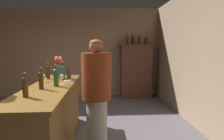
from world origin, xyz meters
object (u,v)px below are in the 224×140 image
Objects in this scene: wine_bottle_chardonnay at (56,77)px; bartender at (97,96)px; wine_bottle_syrah at (25,86)px; bar_counter at (51,117)px; display_bottle_center at (139,40)px; flower_arrangement at (59,68)px; wine_bottle_riesling at (63,72)px; wine_glass_front at (43,76)px; wine_bottle_malbec at (69,71)px; display_cabinet at (136,70)px; wine_glass_mid at (62,77)px; display_bottle_midleft at (132,40)px; display_bottle_left at (127,40)px; display_bottle_midright at (146,41)px; wine_bottle_rose at (48,71)px; wine_bottle_pinot at (41,79)px; cheese_plate at (68,81)px.

bartender is (0.62, -0.35, -0.22)m from wine_bottle_chardonnay.
bartender is at bearing 18.15° from wine_bottle_syrah.
display_bottle_center is (1.99, 2.92, 1.33)m from bar_counter.
flower_arrangement reaches higher than wine_bottle_syrah.
wine_bottle_riesling is 0.77× the size of flower_arrangement.
wine_glass_front is (-0.21, 0.36, 0.59)m from bar_counter.
bartender reaches higher than flower_arrangement.
wine_bottle_malbec is at bearing 44.04° from wine_glass_front.
flower_arrangement is at bearing -132.02° from display_cabinet.
bar_counter is 1.04m from flower_arrangement.
wine_bottle_syrah is 0.81m from wine_glass_mid.
display_bottle_midleft reaches higher than wine_bottle_syrah.
wine_bottle_riesling is 2.90m from display_bottle_left.
wine_bottle_chardonnay is at bearing -51.20° from wine_glass_front.
wine_glass_mid is at bearing 69.98° from wine_bottle_syrah.
wine_bottle_malbec is 3.06m from display_bottle_midright.
display_cabinet is 3.92× the size of flower_arrangement.
display_bottle_center is at bearing -115.61° from bartender.
bar_counter is 0.64m from wine_glass_mid.
display_bottle_midleft is 1.22× the size of display_bottle_midright.
wine_bottle_syrah is 1.10× the size of display_bottle_midright.
display_bottle_midright is at bearing 42.95° from wine_bottle_rose.
wine_bottle_pinot is 2.09× the size of cheese_plate.
display_bottle_center is at bearing 0.00° from display_cabinet.
wine_glass_mid reaches higher than bar_counter.
bartender is (-1.06, -3.29, -0.91)m from display_bottle_midleft.
wine_glass_front is 0.33× the size of flower_arrangement.
display_bottle_midright is (0.30, 0.00, 0.93)m from display_cabinet.
flower_arrangement reaches higher than wine_bottle_rose.
wine_bottle_rose is 0.96× the size of display_bottle_left.
flower_arrangement is 1.30× the size of display_bottle_left.
display_bottle_left is 3.53m from bartender.
display_bottle_left is 0.19× the size of bartender.
bartender reaches higher than wine_bottle_chardonnay.
display_bottle_left is at bearing 60.52° from cheese_plate.
wine_glass_front reaches higher than bar_counter.
cheese_plate is at bearing -119.48° from display_bottle_left.
wine_glass_front is (-0.14, 0.57, -0.04)m from wine_bottle_pinot.
display_bottle_left is 0.99× the size of display_bottle_center.
bar_counter is 7.96× the size of wine_bottle_syrah.
wine_bottle_pinot is 0.95× the size of display_bottle_center.
display_bottle_center reaches higher than display_cabinet.
wine_bottle_rose is at bearing -173.71° from wine_bottle_malbec.
display_bottle_midright is 3.71m from bartender.
wine_bottle_pinot is at bearing -76.06° from wine_glass_front.
display_bottle_center is at bearing 57.22° from wine_bottle_chardonnay.
wine_glass_mid is at bearing -45.41° from bartender.
wine_bottle_pinot reaches higher than wine_bottle_rose.
wine_bottle_chardonnay is 2.24× the size of cheese_plate.
wine_bottle_pinot is 3.70m from display_bottle_midleft.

